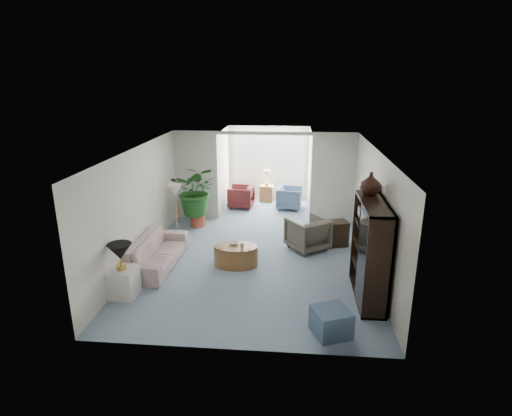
# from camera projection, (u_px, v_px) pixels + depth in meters

# --- Properties ---
(floor) EXTENTS (6.00, 6.00, 0.00)m
(floor) POSITION_uv_depth(u_px,v_px,m) (254.00, 264.00, 9.16)
(floor) COLOR #798DA0
(floor) RESTS_ON ground
(sunroom_floor) EXTENTS (2.60, 2.60, 0.00)m
(sunroom_floor) POSITION_uv_depth(u_px,v_px,m) (266.00, 208.00, 13.05)
(sunroom_floor) COLOR #798DA0
(sunroom_floor) RESTS_ON ground
(back_pier_left) EXTENTS (1.20, 0.12, 2.50)m
(back_pier_left) POSITION_uv_depth(u_px,v_px,m) (196.00, 175.00, 11.79)
(back_pier_left) COLOR silver
(back_pier_left) RESTS_ON ground
(back_pier_right) EXTENTS (1.20, 0.12, 2.50)m
(back_pier_right) POSITION_uv_depth(u_px,v_px,m) (333.00, 178.00, 11.47)
(back_pier_right) COLOR silver
(back_pier_right) RESTS_ON ground
(back_header) EXTENTS (2.60, 0.12, 0.10)m
(back_header) POSITION_uv_depth(u_px,v_px,m) (264.00, 133.00, 11.27)
(back_header) COLOR silver
(back_header) RESTS_ON back_pier_left
(window_pane) EXTENTS (2.20, 0.02, 1.50)m
(window_pane) POSITION_uv_depth(u_px,v_px,m) (269.00, 157.00, 13.65)
(window_pane) COLOR white
(window_blinds) EXTENTS (2.20, 0.02, 1.50)m
(window_blinds) POSITION_uv_depth(u_px,v_px,m) (269.00, 157.00, 13.63)
(window_blinds) COLOR white
(framed_picture) EXTENTS (0.04, 0.50, 0.40)m
(framed_picture) POSITION_uv_depth(u_px,v_px,m) (376.00, 193.00, 8.34)
(framed_picture) COLOR beige
(sofa) EXTENTS (0.89, 2.14, 0.62)m
(sofa) POSITION_uv_depth(u_px,v_px,m) (156.00, 252.00, 9.02)
(sofa) COLOR beige
(sofa) RESTS_ON ground
(end_table) EXTENTS (0.51, 0.51, 0.54)m
(end_table) POSITION_uv_depth(u_px,v_px,m) (123.00, 283.00, 7.77)
(end_table) COLOR silver
(end_table) RESTS_ON ground
(table_lamp) EXTENTS (0.44, 0.44, 0.30)m
(table_lamp) POSITION_uv_depth(u_px,v_px,m) (120.00, 252.00, 7.58)
(table_lamp) COLOR black
(table_lamp) RESTS_ON end_table
(floor_lamp) EXTENTS (0.36, 0.36, 0.28)m
(floor_lamp) POSITION_uv_depth(u_px,v_px,m) (175.00, 190.00, 10.31)
(floor_lamp) COLOR #F7E7C4
(floor_lamp) RESTS_ON ground
(coffee_table) EXTENTS (1.19, 1.19, 0.45)m
(coffee_table) POSITION_uv_depth(u_px,v_px,m) (236.00, 256.00, 9.05)
(coffee_table) COLOR #945C36
(coffee_table) RESTS_ON ground
(coffee_bowl) EXTENTS (0.26, 0.26, 0.05)m
(coffee_bowl) POSITION_uv_depth(u_px,v_px,m) (234.00, 243.00, 9.07)
(coffee_bowl) COLOR silver
(coffee_bowl) RESTS_ON coffee_table
(coffee_cup) EXTENTS (0.12, 0.12, 0.09)m
(coffee_cup) POSITION_uv_depth(u_px,v_px,m) (242.00, 246.00, 8.86)
(coffee_cup) COLOR #BCB6A4
(coffee_cup) RESTS_ON coffee_table
(wingback_chair) EXTENTS (1.16, 1.16, 0.77)m
(wingback_chair) POSITION_uv_depth(u_px,v_px,m) (307.00, 234.00, 9.86)
(wingback_chair) COLOR #5A5347
(wingback_chair) RESTS_ON ground
(side_table_dark) EXTENTS (0.60, 0.53, 0.61)m
(side_table_dark) POSITION_uv_depth(u_px,v_px,m) (336.00, 233.00, 10.11)
(side_table_dark) COLOR black
(side_table_dark) RESTS_ON ground
(entertainment_cabinet) EXTENTS (0.44, 1.65, 1.83)m
(entertainment_cabinet) POSITION_uv_depth(u_px,v_px,m) (370.00, 251.00, 7.56)
(entertainment_cabinet) COLOR black
(entertainment_cabinet) RESTS_ON ground
(cabinet_urn) EXTENTS (0.40, 0.40, 0.42)m
(cabinet_urn) POSITION_uv_depth(u_px,v_px,m) (371.00, 183.00, 7.70)
(cabinet_urn) COLOR #321810
(cabinet_urn) RESTS_ON entertainment_cabinet
(ottoman) EXTENTS (0.70, 0.70, 0.43)m
(ottoman) POSITION_uv_depth(u_px,v_px,m) (331.00, 322.00, 6.63)
(ottoman) COLOR slate
(ottoman) RESTS_ON ground
(plant_pot) EXTENTS (0.40, 0.40, 0.32)m
(plant_pot) POSITION_uv_depth(u_px,v_px,m) (198.00, 220.00, 11.44)
(plant_pot) COLOR #AD4732
(plant_pot) RESTS_ON ground
(house_plant) EXTENTS (1.24, 1.08, 1.38)m
(house_plant) POSITION_uv_depth(u_px,v_px,m) (197.00, 190.00, 11.18)
(house_plant) COLOR #1F541D
(house_plant) RESTS_ON plant_pot
(sunroom_chair_blue) EXTENTS (0.81, 0.79, 0.68)m
(sunroom_chair_blue) POSITION_uv_depth(u_px,v_px,m) (289.00, 198.00, 12.88)
(sunroom_chair_blue) COLOR slate
(sunroom_chair_blue) RESTS_ON ground
(sunroom_chair_maroon) EXTENTS (0.81, 0.80, 0.68)m
(sunroom_chair_maroon) POSITION_uv_depth(u_px,v_px,m) (241.00, 197.00, 13.01)
(sunroom_chair_maroon) COLOR maroon
(sunroom_chair_maroon) RESTS_ON ground
(sunroom_table) EXTENTS (0.45, 0.37, 0.52)m
(sunroom_table) POSITION_uv_depth(u_px,v_px,m) (267.00, 193.00, 13.68)
(sunroom_table) COLOR #945C36
(sunroom_table) RESTS_ON ground
(shelf_clutter) EXTENTS (0.30, 1.14, 1.06)m
(shelf_clutter) POSITION_uv_depth(u_px,v_px,m) (369.00, 245.00, 7.38)
(shelf_clutter) COLOR #3F3C3A
(shelf_clutter) RESTS_ON entertainment_cabinet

